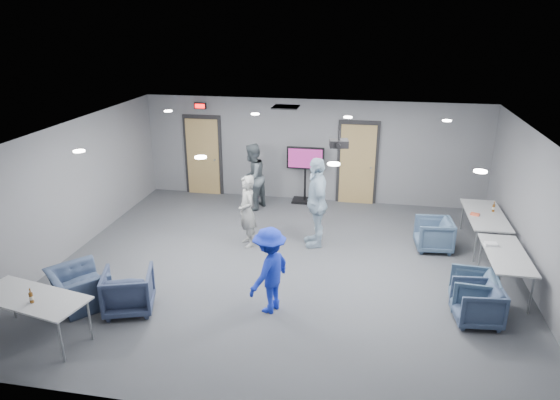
% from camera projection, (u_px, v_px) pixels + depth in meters
% --- Properties ---
extents(floor, '(9.00, 9.00, 0.00)m').
position_uv_depth(floor, '(286.00, 267.00, 9.91)').
color(floor, '#3C3F45').
rests_on(floor, ground).
extents(ceiling, '(9.00, 9.00, 0.00)m').
position_uv_depth(ceiling, '(286.00, 133.00, 8.97)').
color(ceiling, white).
rests_on(ceiling, wall_back).
extents(wall_back, '(9.00, 0.02, 2.70)m').
position_uv_depth(wall_back, '(312.00, 151.00, 13.13)').
color(wall_back, slate).
rests_on(wall_back, floor).
extents(wall_front, '(9.00, 0.02, 2.70)m').
position_uv_depth(wall_front, '(227.00, 323.00, 5.75)').
color(wall_front, slate).
rests_on(wall_front, floor).
extents(wall_left, '(0.02, 8.00, 2.70)m').
position_uv_depth(wall_left, '(70.00, 189.00, 10.21)').
color(wall_left, slate).
rests_on(wall_left, floor).
extents(wall_right, '(0.02, 8.00, 2.70)m').
position_uv_depth(wall_right, '(541.00, 220.00, 8.67)').
color(wall_right, slate).
rests_on(wall_right, floor).
extents(door_left, '(1.06, 0.17, 2.24)m').
position_uv_depth(door_left, '(203.00, 156.00, 13.70)').
color(door_left, black).
rests_on(door_left, wall_back).
extents(door_right, '(1.06, 0.17, 2.24)m').
position_uv_depth(door_right, '(357.00, 164.00, 12.98)').
color(door_right, black).
rests_on(door_right, wall_back).
extents(exit_sign, '(0.32, 0.08, 0.16)m').
position_uv_depth(exit_sign, '(200.00, 106.00, 13.20)').
color(exit_sign, black).
rests_on(exit_sign, wall_back).
extents(hvac_diffuser, '(0.60, 0.60, 0.03)m').
position_uv_depth(hvac_diffuser, '(286.00, 107.00, 11.65)').
color(hvac_diffuser, black).
rests_on(hvac_diffuser, ceiling).
extents(downlights, '(6.18, 3.78, 0.02)m').
position_uv_depth(downlights, '(286.00, 134.00, 8.98)').
color(downlights, white).
rests_on(downlights, ceiling).
extents(person_a, '(0.62, 0.68, 1.57)m').
position_uv_depth(person_a, '(247.00, 211.00, 10.60)').
color(person_a, gray).
rests_on(person_a, floor).
extents(person_b, '(0.89, 1.00, 1.71)m').
position_uv_depth(person_b, '(252.00, 177.00, 12.62)').
color(person_b, '#505A60').
rests_on(person_b, floor).
extents(person_c, '(0.75, 1.23, 1.95)m').
position_uv_depth(person_c, '(316.00, 202.00, 10.56)').
color(person_c, '#A1BACF').
rests_on(person_c, floor).
extents(person_d, '(0.89, 1.11, 1.49)m').
position_uv_depth(person_d, '(270.00, 270.00, 8.20)').
color(person_d, '#1B2EB4').
rests_on(person_d, floor).
extents(chair_right_a, '(0.80, 0.78, 0.68)m').
position_uv_depth(chair_right_a, '(434.00, 235.00, 10.54)').
color(chair_right_a, '#3E536C').
rests_on(chair_right_a, floor).
extents(chair_right_b, '(0.78, 0.76, 0.67)m').
position_uv_depth(chair_right_b, '(473.00, 291.00, 8.37)').
color(chair_right_b, '#3C5168').
rests_on(chair_right_b, floor).
extents(chair_right_c, '(0.79, 0.78, 0.66)m').
position_uv_depth(chair_right_c, '(477.00, 304.00, 8.02)').
color(chair_right_c, '#384761').
rests_on(chair_right_c, floor).
extents(chair_front_a, '(1.00, 1.01, 0.73)m').
position_uv_depth(chair_front_a, '(129.00, 291.00, 8.33)').
color(chair_front_a, '#333D59').
rests_on(chair_front_a, floor).
extents(chair_front_b, '(1.30, 1.29, 0.64)m').
position_uv_depth(chair_front_b, '(78.00, 288.00, 8.51)').
color(chair_front_b, '#35425B').
rests_on(chair_front_b, floor).
extents(table_right_a, '(0.76, 1.83, 0.73)m').
position_uv_depth(table_right_a, '(485.00, 216.00, 10.60)').
color(table_right_a, '#AEB0B3').
rests_on(table_right_a, floor).
extents(table_right_b, '(0.69, 1.66, 0.73)m').
position_uv_depth(table_right_b, '(506.00, 256.00, 8.84)').
color(table_right_b, '#AEB0B3').
rests_on(table_right_b, floor).
extents(table_front_left, '(1.87, 1.07, 0.73)m').
position_uv_depth(table_front_left, '(31.00, 299.00, 7.48)').
color(table_front_left, '#AEB0B3').
rests_on(table_front_left, floor).
extents(bottle_front, '(0.06, 0.06, 0.23)m').
position_uv_depth(bottle_front, '(31.00, 297.00, 7.28)').
color(bottle_front, brown).
rests_on(bottle_front, table_front_left).
extents(bottle_right, '(0.06, 0.06, 0.23)m').
position_uv_depth(bottle_right, '(494.00, 208.00, 10.69)').
color(bottle_right, brown).
rests_on(bottle_right, table_right_a).
extents(snack_box, '(0.21, 0.17, 0.04)m').
position_uv_depth(snack_box, '(475.00, 214.00, 10.52)').
color(snack_box, '#E15738').
rests_on(snack_box, table_right_a).
extents(wrapper, '(0.22, 0.16, 0.05)m').
position_uv_depth(wrapper, '(491.00, 244.00, 9.13)').
color(wrapper, silver).
rests_on(wrapper, table_right_b).
extents(tv_stand, '(0.98, 0.47, 1.50)m').
position_uv_depth(tv_stand, '(305.00, 171.00, 13.09)').
color(tv_stand, black).
rests_on(tv_stand, floor).
extents(projector, '(0.39, 0.37, 0.36)m').
position_uv_depth(projector, '(339.00, 143.00, 9.50)').
color(projector, black).
rests_on(projector, ceiling).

